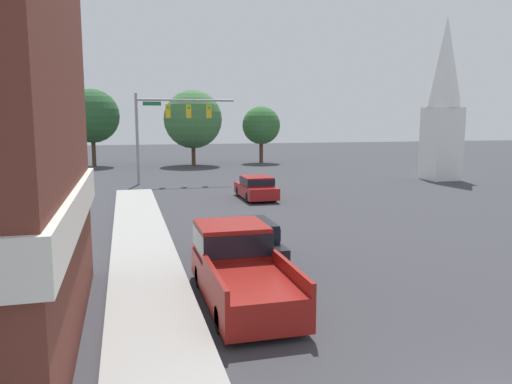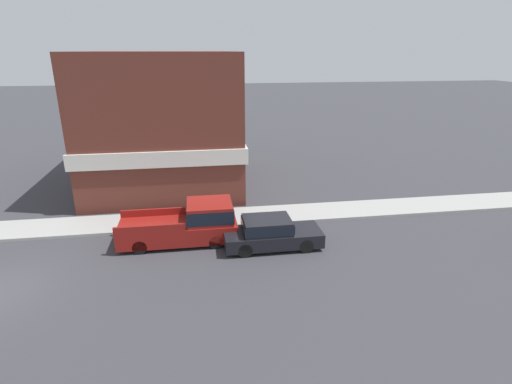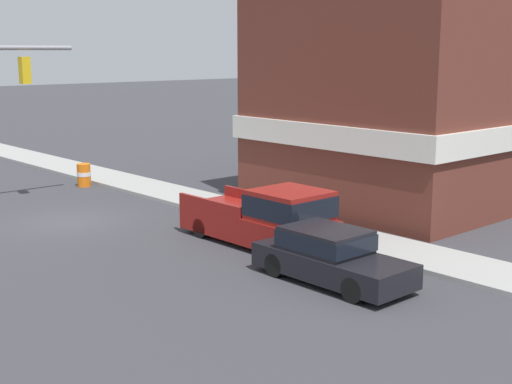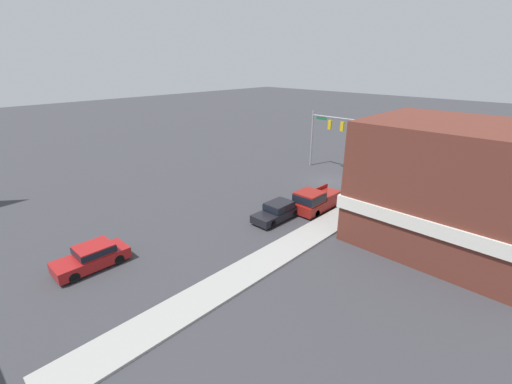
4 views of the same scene
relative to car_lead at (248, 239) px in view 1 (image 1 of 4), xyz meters
The scene contains 8 objects.
far_signal_assembly 23.33m from the car_lead, 91.49° to the left, with size 7.79×0.49×7.09m.
car_lead is the anchor object (origin of this frame).
car_oncoming 14.06m from the car_lead, 74.00° to the left, with size 1.90×4.44×1.47m.
pickup_truck_parked 3.87m from the car_lead, 108.00° to the right, with size 2.11×5.54×1.95m.
church_steeple 30.03m from the car_lead, 42.30° to the left, with size 2.84×2.84×13.52m.
backdrop_tree_left_far 41.21m from the car_lead, 100.51° to the left, with size 5.82×5.82×8.39m.
backdrop_tree_left_mid 38.96m from the car_lead, 85.18° to the left, with size 6.43×6.43×8.34m.
backdrop_tree_center 41.67m from the car_lead, 73.97° to the left, with size 4.44×4.44×6.66m.
Camera 1 is at (-6.27, -6.10, 5.02)m, focal length 35.00 mm.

